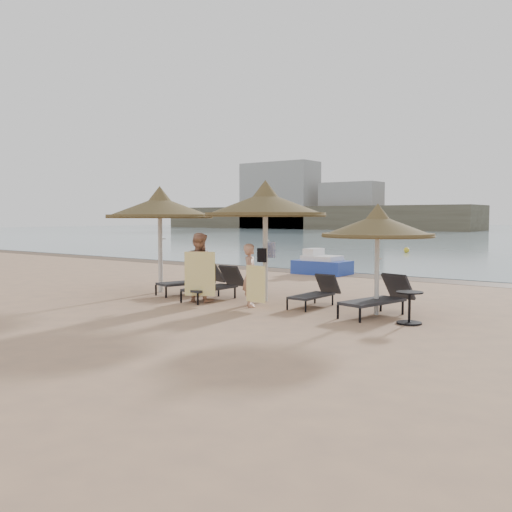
{
  "coord_description": "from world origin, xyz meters",
  "views": [
    {
      "loc": [
        8.94,
        -10.56,
        2.28
      ],
      "look_at": [
        0.2,
        1.2,
        1.26
      ],
      "focal_mm": 40.0,
      "sensor_mm": 36.0,
      "label": 1
    }
  ],
  "objects": [
    {
      "name": "lounger_near_right",
      "position": [
        1.61,
        1.88,
        0.35
      ],
      "size": [
        0.58,
        1.75,
        0.78
      ],
      "rotation": [
        0.0,
        0.0,
        -0.0
      ],
      "color": "black",
      "rests_on": "ground"
    },
    {
      "name": "towel_left",
      "position": [
        -0.97,
        0.33,
        0.79
      ],
      "size": [
        0.75,
        0.38,
        1.15
      ],
      "rotation": [
        0.0,
        0.0,
        0.45
      ],
      "color": "yellow",
      "rests_on": "ground"
    },
    {
      "name": "wet_sand_strip",
      "position": [
        0.0,
        9.4,
        0.0
      ],
      "size": [
        200.0,
        1.6,
        0.01
      ],
      "primitive_type": "cube",
      "color": "brown",
      "rests_on": "ground"
    },
    {
      "name": "person_right",
      "position": [
        0.31,
        0.81,
        0.92
      ],
      "size": [
        1.0,
        0.99,
        1.85
      ],
      "primitive_type": "imported",
      "rotation": [
        0.0,
        0.0,
        2.37
      ],
      "color": "tan",
      "rests_on": "ground"
    },
    {
      "name": "bag_patterned",
      "position": [
        0.09,
        1.95,
        1.38
      ],
      "size": [
        0.33,
        0.11,
        0.42
      ],
      "rotation": [
        0.0,
        0.0,
        -0.0
      ],
      "color": "white",
      "rests_on": "ground"
    },
    {
      "name": "lounger_near_left",
      "position": [
        -1.22,
        1.29,
        0.4
      ],
      "size": [
        0.69,
        2.01,
        0.9
      ],
      "rotation": [
        0.0,
        0.0,
        -0.01
      ],
      "color": "black",
      "rests_on": "ground"
    },
    {
      "name": "buoy_left",
      "position": [
        -4.65,
        23.49,
        0.17
      ],
      "size": [
        0.35,
        0.35,
        0.35
      ],
      "primitive_type": "sphere",
      "color": "gold",
      "rests_on": "ground"
    },
    {
      "name": "palapa_left",
      "position": [
        -3.5,
        1.37,
        2.53
      ],
      "size": [
        3.21,
        3.21,
        3.18
      ],
      "rotation": [
        0.0,
        0.0,
        -0.37
      ],
      "color": "silver",
      "rests_on": "ground"
    },
    {
      "name": "bag_dark",
      "position": [
        0.09,
        1.61,
        1.25
      ],
      "size": [
        0.27,
        0.11,
        0.37
      ],
      "rotation": [
        0.0,
        0.0,
        -0.07
      ],
      "color": "black",
      "rests_on": "ground"
    },
    {
      "name": "side_table",
      "position": [
        4.42,
        0.98,
        0.32
      ],
      "size": [
        0.57,
        0.57,
        0.69
      ],
      "rotation": [
        0.0,
        0.0,
        0.04
      ],
      "color": "black",
      "rests_on": "ground"
    },
    {
      "name": "ground",
      "position": [
        0.0,
        0.0,
        0.0
      ],
      "size": [
        160.0,
        160.0,
        0.0
      ],
      "primitive_type": "plane",
      "color": "tan",
      "rests_on": "ground"
    },
    {
      "name": "palapa_center",
      "position": [
        0.09,
        1.77,
        2.58
      ],
      "size": [
        3.27,
        3.27,
        3.24
      ],
      "rotation": [
        0.0,
        0.0,
        0.01
      ],
      "color": "silver",
      "rests_on": "ground"
    },
    {
      "name": "far_shore",
      "position": [
        -25.1,
        77.82,
        2.91
      ],
      "size": [
        150.0,
        54.8,
        12.0
      ],
      "color": "brown",
      "rests_on": "ground"
    },
    {
      "name": "person_left",
      "position": [
        -1.32,
        0.68,
        1.07
      ],
      "size": [
        1.08,
        0.81,
        2.14
      ],
      "primitive_type": "imported",
      "rotation": [
        0.0,
        0.0,
        3.33
      ],
      "color": "tan",
      "rests_on": "ground"
    },
    {
      "name": "lounger_far_right",
      "position": [
        3.46,
        1.61,
        0.42
      ],
      "size": [
        1.12,
        2.17,
        0.93
      ],
      "rotation": [
        0.0,
        0.0,
        -0.22
      ],
      "color": "black",
      "rests_on": "ground"
    },
    {
      "name": "pedal_boat",
      "position": [
        -2.34,
        8.96,
        0.37
      ],
      "size": [
        2.17,
        1.3,
        1.0
      ],
      "rotation": [
        0.0,
        0.0,
        -0.02
      ],
      "color": "#2440AE",
      "rests_on": "ground"
    },
    {
      "name": "towel_right",
      "position": [
        0.66,
        0.56,
        0.63
      ],
      "size": [
        0.64,
        0.1,
        0.91
      ],
      "rotation": [
        0.0,
        0.0,
        -0.13
      ],
      "color": "yellow",
      "rests_on": "ground"
    },
    {
      "name": "palapa_right",
      "position": [
        3.38,
        1.6,
        2.05
      ],
      "size": [
        2.6,
        2.6,
        2.58
      ],
      "rotation": [
        0.0,
        0.0,
        -0.27
      ],
      "color": "silver",
      "rests_on": "ground"
    },
    {
      "name": "lounger_far_left",
      "position": [
        -2.49,
        1.77,
        0.41
      ],
      "size": [
        1.22,
        2.14,
        0.91
      ],
      "rotation": [
        0.0,
        0.0,
        -0.29
      ],
      "color": "black",
      "rests_on": "ground"
    }
  ]
}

